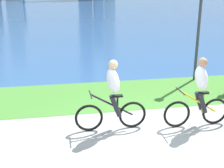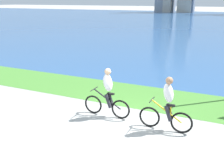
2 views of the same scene
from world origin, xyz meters
TOP-DOWN VIEW (x-y plane):
  - ground_plane at (0.00, 0.00)m, footprint 300.00×300.00m
  - grass_strip_bayside at (0.00, 3.06)m, footprint 120.00×2.76m
  - bay_water_surface at (0.00, 45.63)m, footprint 300.00×82.39m
  - cyclist_lead at (-0.63, 0.68)m, footprint 1.72×0.52m
  - cyclist_trailing at (1.46, 0.51)m, footprint 1.67×0.52m
  - lamppost_tall at (3.09, 4.13)m, footprint 0.28×0.28m

SIDE VIEW (x-z plane):
  - ground_plane at x=0.00m, z-range 0.00..0.00m
  - bay_water_surface at x=0.00m, z-range 0.00..0.00m
  - grass_strip_bayside at x=0.00m, z-range 0.00..0.01m
  - cyclist_lead at x=-0.63m, z-range -0.01..1.70m
  - cyclist_trailing at x=1.46m, z-range -0.01..1.70m
  - lamppost_tall at x=3.09m, z-range 0.58..4.18m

